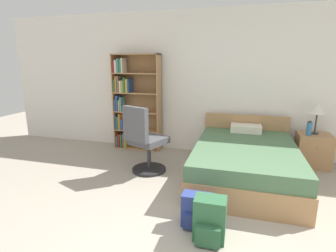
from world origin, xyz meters
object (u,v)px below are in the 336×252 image
at_px(bed, 245,160).
at_px(table_lamp, 318,110).
at_px(office_chair, 145,142).
at_px(nightstand, 313,150).
at_px(water_bottle, 309,129).
at_px(bookshelf, 132,102).
at_px(backpack_green, 210,220).
at_px(backpack_blue, 197,211).

xyz_separation_m(bed, table_lamp, (1.07, 0.79, 0.68)).
relative_size(office_chair, nightstand, 1.93).
relative_size(bed, nightstand, 3.71).
bearing_deg(water_bottle, office_chair, -160.17).
height_order(nightstand, water_bottle, water_bottle).
relative_size(office_chair, table_lamp, 2.17).
height_order(bookshelf, backpack_green, bookshelf).
xyz_separation_m(nightstand, water_bottle, (-0.12, -0.11, 0.38)).
bearing_deg(bookshelf, water_bottle, -4.03).
bearing_deg(backpack_green, bookshelf, 126.95).
xyz_separation_m(office_chair, nightstand, (2.57, 0.99, -0.22)).
bearing_deg(water_bottle, table_lamp, 48.05).
distance_m(nightstand, backpack_blue, 2.65).
distance_m(bookshelf, backpack_green, 3.12).
distance_m(backpack_green, backpack_blue, 0.24).
relative_size(table_lamp, backpack_green, 1.14).
bearing_deg(backpack_blue, backpack_green, -49.54).
height_order(office_chair, backpack_green, office_chair).
bearing_deg(table_lamp, bookshelf, 178.40).
height_order(nightstand, backpack_blue, nightstand).
bearing_deg(bookshelf, backpack_blue, -53.35).
bearing_deg(bookshelf, bed, -22.25).
xyz_separation_m(water_bottle, backpack_blue, (-1.44, -2.03, -0.49)).
relative_size(backpack_green, backpack_blue, 1.21).
bearing_deg(water_bottle, backpack_green, -120.20).
relative_size(bed, backpack_green, 4.76).
relative_size(nightstand, water_bottle, 2.39).
xyz_separation_m(bed, backpack_green, (-0.33, -1.55, -0.07)).
xyz_separation_m(bookshelf, bed, (2.16, -0.88, -0.65)).
bearing_deg(backpack_green, nightstand, 58.68).
xyz_separation_m(water_bottle, backpack_green, (-1.29, -2.21, -0.46)).
bearing_deg(bookshelf, nightstand, -2.02).
relative_size(table_lamp, backpack_blue, 1.39).
bearing_deg(nightstand, water_bottle, -139.25).
bearing_deg(bed, office_chair, -171.65).
distance_m(bed, backpack_blue, 1.45).
distance_m(bookshelf, nightstand, 3.30).
bearing_deg(bed, water_bottle, 34.72).
bearing_deg(nightstand, backpack_blue, -126.25).
relative_size(nightstand, backpack_green, 1.28).
xyz_separation_m(table_lamp, backpack_green, (-1.40, -2.34, -0.74)).
bearing_deg(nightstand, bed, -144.54).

